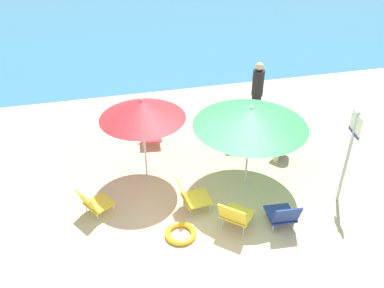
{
  "coord_description": "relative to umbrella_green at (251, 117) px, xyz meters",
  "views": [
    {
      "loc": [
        -1.66,
        -5.17,
        5.24
      ],
      "look_at": [
        -0.03,
        1.58,
        0.7
      ],
      "focal_mm": 37.96,
      "sensor_mm": 36.0,
      "label": 1
    }
  ],
  "objects": [
    {
      "name": "sea_water",
      "position": [
        -0.94,
        12.67,
        -1.55
      ],
      "size": [
        40.0,
        16.0,
        0.01
      ],
      "primitive_type": "cube",
      "color": "teal",
      "rests_on": "ground_plane"
    },
    {
      "name": "beach_chair_e",
      "position": [
        0.2,
        -1.36,
        -1.27
      ],
      "size": [
        0.52,
        0.63,
        0.61
      ],
      "rotation": [
        0.0,
        0.0,
        1.5
      ],
      "color": "navy",
      "rests_on": "ground_plane"
    },
    {
      "name": "swim_ring",
      "position": [
        -1.6,
        -1.13,
        -1.51
      ],
      "size": [
        0.55,
        0.55,
        0.1
      ],
      "primitive_type": "torus",
      "color": "yellow",
      "rests_on": "ground_plane"
    },
    {
      "name": "umbrella_red",
      "position": [
        -1.94,
        0.61,
        0.09
      ],
      "size": [
        1.65,
        1.65,
        1.9
      ],
      "color": "silver",
      "rests_on": "ground_plane"
    },
    {
      "name": "beach_chair_a",
      "position": [
        0.34,
        1.34,
        -1.22
      ],
      "size": [
        0.73,
        0.73,
        0.65
      ],
      "rotation": [
        0.0,
        0.0,
        -1.99
      ],
      "color": "gold",
      "rests_on": "ground_plane"
    },
    {
      "name": "ground_plane",
      "position": [
        -0.94,
        -0.95,
        -1.56
      ],
      "size": [
        40.0,
        40.0,
        0.0
      ],
      "primitive_type": "plane",
      "color": "#D3BC8C"
    },
    {
      "name": "umbrella_green",
      "position": [
        0.0,
        0.0,
        0.0
      ],
      "size": [
        2.18,
        2.18,
        1.8
      ],
      "color": "silver",
      "rests_on": "ground_plane"
    },
    {
      "name": "beach_chair_c",
      "position": [
        -1.64,
        1.98,
        -1.28
      ],
      "size": [
        0.54,
        0.58,
        0.56
      ],
      "rotation": [
        0.0,
        0.0,
        -1.68
      ],
      "color": "red",
      "rests_on": "ground_plane"
    },
    {
      "name": "warning_sign",
      "position": [
        1.58,
        -0.9,
        -0.31
      ],
      "size": [
        0.1,
        0.41,
        1.94
      ],
      "rotation": [
        0.0,
        0.0,
        -0.17
      ],
      "color": "#ADADB2",
      "rests_on": "ground_plane"
    },
    {
      "name": "beach_chair_f",
      "position": [
        -3.03,
        -0.24,
        -1.27
      ],
      "size": [
        0.69,
        0.67,
        0.58
      ],
      "rotation": [
        0.0,
        0.0,
        0.56
      ],
      "color": "gold",
      "rests_on": "ground_plane"
    },
    {
      "name": "beach_chair_d",
      "position": [
        -1.27,
        -0.54,
        -1.23
      ],
      "size": [
        0.62,
        0.53,
        0.63
      ],
      "rotation": [
        0.0,
        0.0,
        0.09
      ],
      "color": "gold",
      "rests_on": "ground_plane"
    },
    {
      "name": "person_b",
      "position": [
        1.0,
        2.11,
        -0.69
      ],
      "size": [
        0.28,
        0.28,
        1.7
      ],
      "rotation": [
        0.0,
        0.0,
        4.56
      ],
      "color": "black",
      "rests_on": "ground_plane"
    },
    {
      "name": "person_a",
      "position": [
        1.15,
        0.73,
        -1.05
      ],
      "size": [
        0.52,
        0.48,
        1.0
      ],
      "rotation": [
        0.0,
        0.0,
        3.79
      ],
      "color": "black",
      "rests_on": "ground_plane"
    },
    {
      "name": "beach_chair_b",
      "position": [
        -0.64,
        -1.21,
        -1.21
      ],
      "size": [
        0.74,
        0.74,
        0.65
      ],
      "rotation": [
        0.0,
        0.0,
        0.83
      ],
      "color": "gold",
      "rests_on": "ground_plane"
    }
  ]
}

